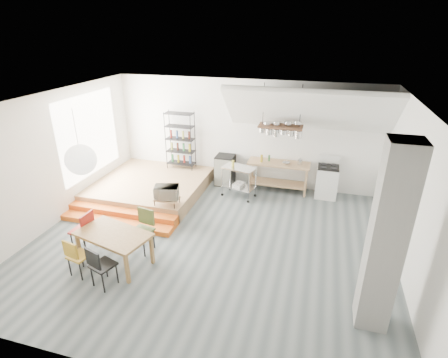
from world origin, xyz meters
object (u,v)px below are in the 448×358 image
(rolling_cart, at_px, (239,178))
(dining_table, at_px, (113,237))
(stove, at_px, (327,181))
(mini_fridge, at_px, (225,170))

(rolling_cart, bearing_deg, dining_table, -99.88)
(stove, height_order, rolling_cart, stove)
(mini_fridge, bearing_deg, dining_table, -104.09)
(rolling_cart, distance_m, mini_fridge, 0.97)
(stove, xyz_separation_m, mini_fridge, (-3.05, 0.04, -0.01))
(dining_table, distance_m, rolling_cart, 4.11)
(stove, relative_size, mini_fridge, 1.25)
(dining_table, bearing_deg, mini_fridge, 90.00)
(mini_fridge, bearing_deg, rolling_cart, -49.93)
(rolling_cart, xyz_separation_m, mini_fridge, (-0.62, 0.74, -0.12))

